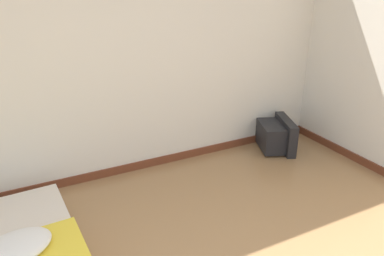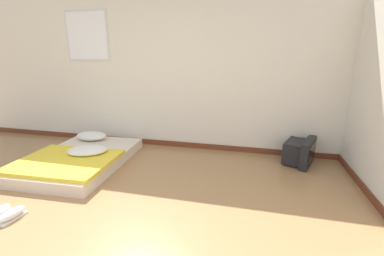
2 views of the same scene
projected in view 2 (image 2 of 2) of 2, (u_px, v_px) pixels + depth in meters
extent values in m
cube|color=silver|center=(169.00, 71.00, 4.23)|extent=(7.84, 0.06, 2.60)
cube|color=brown|center=(170.00, 143.00, 4.53)|extent=(7.84, 0.02, 0.09)
cube|color=silver|center=(87.00, 36.00, 4.37)|extent=(0.81, 0.01, 0.84)
cube|color=white|center=(87.00, 36.00, 4.37)|extent=(0.74, 0.01, 0.77)
cube|color=beige|center=(81.00, 159.00, 3.76)|extent=(1.29, 1.79, 0.15)
ellipsoid|color=silver|center=(92.00, 136.00, 4.37)|extent=(0.54, 0.36, 0.14)
cube|color=yellow|center=(66.00, 161.00, 3.43)|extent=(1.28, 1.06, 0.05)
ellipsoid|color=silver|center=(87.00, 150.00, 3.65)|extent=(0.64, 0.54, 0.11)
cube|color=black|center=(295.00, 151.00, 3.80)|extent=(0.40, 0.52, 0.31)
cube|color=black|center=(308.00, 153.00, 3.70)|extent=(0.30, 0.56, 0.38)
cube|color=black|center=(312.00, 153.00, 3.66)|extent=(0.17, 0.43, 0.28)
cube|color=silver|center=(0.00, 216.00, 2.53)|extent=(0.13, 0.27, 0.02)
cube|color=silver|center=(13.00, 218.00, 2.50)|extent=(0.13, 0.27, 0.02)
ellipsoid|color=white|center=(12.00, 214.00, 2.49)|extent=(0.14, 0.27, 0.09)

